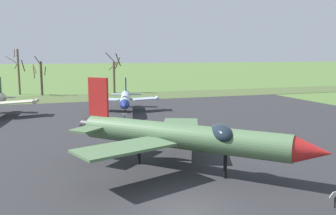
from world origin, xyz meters
TOP-DOWN VIEW (x-y plane):
  - ground_plane at (0.00, 0.00)m, footprint 600.00×600.00m
  - asphalt_apron at (0.00, 16.70)m, footprint 70.34×55.67m
  - grass_verge_strip at (0.00, 50.53)m, footprint 130.34×12.00m
  - jet_fighter_front_left at (2.17, 6.08)m, footprint 14.17×14.35m
  - info_placard_front_left at (7.36, -1.80)m, footprint 0.61×0.29m
  - jet_fighter_rear_center at (3.62, 31.91)m, footprint 9.40×13.31m
  - info_placard_rear_center at (2.25, 25.87)m, footprint 0.57×0.25m
  - bare_tree_far_left at (-11.27, 59.88)m, footprint 3.35×2.97m
  - bare_tree_left_of_center at (-7.34, 57.10)m, footprint 2.43×2.74m
  - bare_tree_center at (6.76, 57.51)m, footprint 3.28×3.09m

SIDE VIEW (x-z plane):
  - ground_plane at x=0.00m, z-range 0.00..0.00m
  - asphalt_apron at x=0.00m, z-range 0.00..0.05m
  - grass_verge_strip at x=0.00m, z-range 0.00..0.06m
  - info_placard_rear_center at x=2.25m, z-range 0.12..1.04m
  - info_placard_front_left at x=7.36m, z-range 0.13..1.11m
  - jet_fighter_rear_center at x=3.62m, z-range -0.35..4.01m
  - jet_fighter_front_left at x=2.17m, z-range -0.58..5.48m
  - bare_tree_left_of_center at x=-7.34m, z-range -0.08..7.33m
  - bare_tree_center at x=6.76m, z-range -0.05..8.05m
  - bare_tree_far_left at x=-11.27m, z-range 0.40..9.12m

